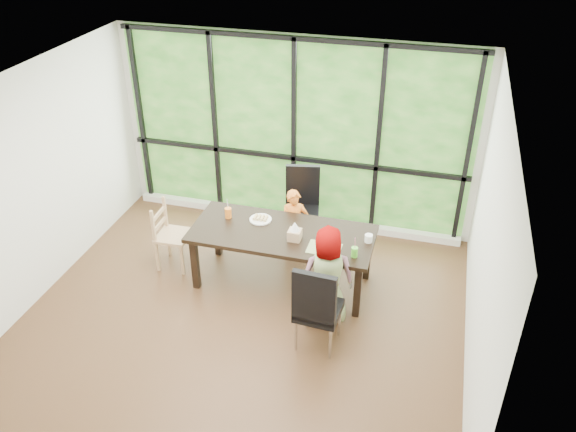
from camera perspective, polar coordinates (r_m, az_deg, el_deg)
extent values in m
plane|color=black|center=(7.01, -4.19, -9.39)|extent=(5.00, 5.00, 0.00)
plane|color=silver|center=(8.12, 0.68, 8.06)|extent=(5.00, 0.00, 5.00)
cube|color=#194614|center=(8.11, 0.64, 8.00)|extent=(4.80, 0.02, 2.65)
cube|color=silver|center=(8.64, 0.45, -0.14)|extent=(4.80, 0.12, 0.10)
cube|color=black|center=(7.23, -0.55, -4.06)|extent=(2.25, 1.08, 0.75)
cube|color=black|center=(7.91, 1.36, 0.79)|extent=(0.55, 0.55, 1.08)
cube|color=black|center=(6.27, 3.01, -8.59)|extent=(0.49, 0.49, 1.08)
cube|color=#A37A56|center=(7.64, -11.05, -1.88)|extent=(0.41, 0.43, 0.90)
imported|color=orange|center=(7.61, 0.62, -0.90)|extent=(0.42, 0.35, 1.00)
imported|color=slate|center=(6.55, 3.65, -5.82)|extent=(0.70, 0.56, 1.23)
cube|color=tan|center=(6.74, 3.54, -3.15)|extent=(0.38, 0.28, 0.01)
cylinder|color=white|center=(7.25, -2.68, -0.34)|extent=(0.27, 0.27, 0.02)
cylinder|color=white|center=(6.71, 3.67, -3.29)|extent=(0.21, 0.21, 0.01)
cylinder|color=orange|center=(7.30, -5.83, 0.30)|extent=(0.08, 0.08, 0.13)
cylinder|color=#57CA32|center=(6.61, 6.47, -3.50)|extent=(0.08, 0.08, 0.12)
cylinder|color=white|center=(6.88, 7.83, -2.16)|extent=(0.09, 0.09, 0.09)
cube|color=tan|center=(6.85, 0.66, -1.84)|extent=(0.15, 0.15, 0.13)
cylinder|color=white|center=(7.25, -5.87, 1.02)|extent=(0.01, 0.04, 0.20)
cylinder|color=pink|center=(6.55, 6.52, -2.78)|extent=(0.01, 0.04, 0.20)
cone|color=white|center=(6.78, 0.66, -1.00)|extent=(0.12, 0.12, 0.11)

